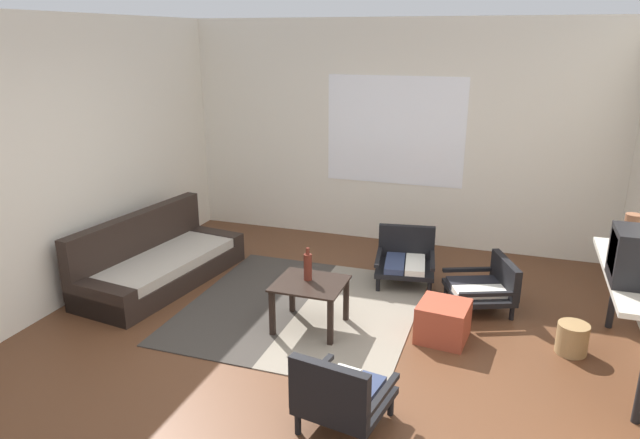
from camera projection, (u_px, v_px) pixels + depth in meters
name	position (u px, v px, depth m)	size (l,w,h in m)	color
ground_plane	(312.00, 360.00, 4.64)	(7.80, 7.80, 0.00)	#56331E
far_wall_with_window	(396.00, 134.00, 6.98)	(5.60, 0.13, 2.70)	silver
side_wall_left	(51.00, 165.00, 5.32)	(0.12, 6.60, 2.70)	silver
area_rug	(302.00, 308.00, 5.51)	(2.13, 2.23, 0.01)	#38332D
couch	(158.00, 263.00, 6.04)	(1.01, 1.97, 0.72)	black
coffee_table	(310.00, 291.00, 5.04)	(0.61, 0.55, 0.44)	black
armchair_by_window	(405.00, 258.00, 6.05)	(0.68, 0.66, 0.56)	black
armchair_striped_foreground	(341.00, 395.00, 3.73)	(0.63, 0.64, 0.59)	black
armchair_corner	(486.00, 286.00, 5.47)	(0.74, 0.78, 0.48)	black
ottoman_orange	(443.00, 321.00, 4.91)	(0.41, 0.41, 0.33)	#993D28
console_shelf	(635.00, 283.00, 4.30)	(0.45, 1.52, 0.82)	beige
clay_vase	(630.00, 238.00, 4.65)	(0.26, 0.26, 0.32)	brown
glass_bottle	(308.00, 266.00, 5.03)	(0.07, 0.07, 0.30)	#5B2319
wicker_basket	(572.00, 339.00, 4.71)	(0.25, 0.25, 0.26)	#9E7A4C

